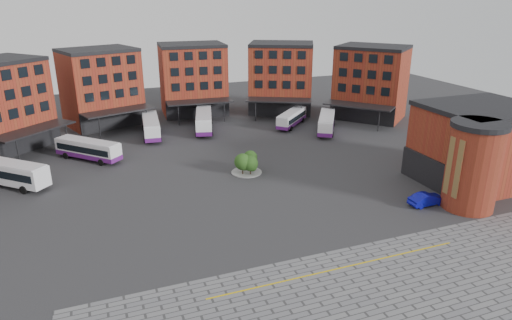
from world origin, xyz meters
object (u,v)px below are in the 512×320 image
object	(u,v)px
bus_b	(88,149)
blue_car	(427,199)
bus_a	(8,172)
bus_c	(151,126)
tree_island	(248,162)
bus_d	(204,120)
bus_e	(292,118)
bus_f	(327,122)

from	to	relation	value
bus_b	blue_car	size ratio (longest dim) A/B	2.10
bus_a	bus_b	distance (m)	12.37
bus_b	blue_car	xyz separation A→B (m)	(37.86, -31.61, -0.93)
bus_a	blue_car	bearing A→B (deg)	-74.41
bus_c	blue_car	distance (m)	48.84
tree_island	bus_d	xyz separation A→B (m)	(-0.14, 23.70, 0.18)
bus_a	bus_d	size ratio (longest dim) A/B	0.84
blue_car	bus_e	bearing A→B (deg)	-1.06
blue_car	bus_b	bearing A→B (deg)	48.41
bus_b	bus_f	size ratio (longest dim) A/B	0.89
bus_a	bus_e	size ratio (longest dim) A/B	1.18
bus_a	bus_d	bearing A→B (deg)	-19.38
bus_f	blue_car	distance (m)	32.34
bus_b	bus_e	size ratio (longest dim) A/B	1.09
bus_a	bus_b	bearing A→B (deg)	-12.96
bus_b	bus_e	distance (m)	37.92
bus_d	bus_f	distance (m)	22.88
bus_c	blue_car	xyz separation A→B (m)	(26.88, -40.76, -1.03)
tree_island	bus_d	bearing A→B (deg)	90.35
bus_a	bus_c	world-z (taller)	bus_a
bus_b	tree_island	bearing A→B (deg)	-78.26
bus_c	bus_d	size ratio (longest dim) A/B	0.95
bus_b	bus_e	world-z (taller)	bus_b
bus_d	bus_e	xyz separation A→B (m)	(16.60, -3.27, -0.32)
tree_island	bus_b	world-z (taller)	same
bus_d	bus_f	size ratio (longest dim) A/B	1.15
bus_d	bus_e	bearing A→B (deg)	3.66
tree_island	bus_c	bearing A→B (deg)	113.12
tree_island	bus_a	xyz separation A→B (m)	(-31.17, 7.27, 0.30)
bus_d	bus_e	size ratio (longest dim) A/B	1.41
tree_island	bus_e	distance (m)	26.23
bus_e	bus_a	bearing A→B (deg)	-118.82
bus_c	bus_e	bearing A→B (deg)	-0.55
bus_b	bus_c	world-z (taller)	bus_c
bus_a	bus_f	distance (m)	52.60
bus_e	bus_f	xyz separation A→B (m)	(4.44, -5.72, 0.17)
bus_a	bus_e	distance (m)	49.41
tree_island	bus_e	size ratio (longest dim) A/B	0.49
bus_e	blue_car	bearing A→B (deg)	-43.60
bus_a	blue_car	world-z (taller)	bus_a
tree_island	bus_b	xyz separation A→B (m)	(-20.96, 14.24, -0.00)
bus_e	bus_d	bearing A→B (deg)	-145.40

